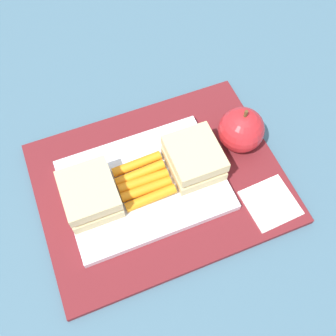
% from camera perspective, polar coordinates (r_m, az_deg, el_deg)
% --- Properties ---
extents(ground_plane, '(2.40, 2.40, 0.00)m').
position_cam_1_polar(ground_plane, '(0.60, -1.11, -2.34)').
color(ground_plane, '#42667A').
extents(lunchbag_mat, '(0.36, 0.28, 0.01)m').
position_cam_1_polar(lunchbag_mat, '(0.60, -1.12, -2.13)').
color(lunchbag_mat, maroon).
rests_on(lunchbag_mat, ground_plane).
extents(food_tray, '(0.23, 0.17, 0.01)m').
position_cam_1_polar(food_tray, '(0.58, -3.43, -2.44)').
color(food_tray, white).
rests_on(food_tray, lunchbag_mat).
extents(sandwich_half_left, '(0.07, 0.08, 0.04)m').
position_cam_1_polar(sandwich_half_left, '(0.55, -11.17, -3.77)').
color(sandwich_half_left, '#DBC189').
rests_on(sandwich_half_left, food_tray).
extents(sandwich_half_right, '(0.07, 0.08, 0.04)m').
position_cam_1_polar(sandwich_half_right, '(0.57, 3.76, 1.41)').
color(sandwich_half_right, '#DBC189').
rests_on(sandwich_half_right, food_tray).
extents(carrot_sticks_bundle, '(0.08, 0.07, 0.02)m').
position_cam_1_polar(carrot_sticks_bundle, '(0.57, -3.56, -1.86)').
color(carrot_sticks_bundle, orange).
rests_on(carrot_sticks_bundle, food_tray).
extents(apple, '(0.07, 0.07, 0.08)m').
position_cam_1_polar(apple, '(0.61, 10.49, 5.41)').
color(apple, red).
rests_on(apple, lunchbag_mat).
extents(paper_napkin, '(0.07, 0.07, 0.00)m').
position_cam_1_polar(paper_napkin, '(0.59, 14.52, -4.88)').
color(paper_napkin, white).
rests_on(paper_napkin, lunchbag_mat).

